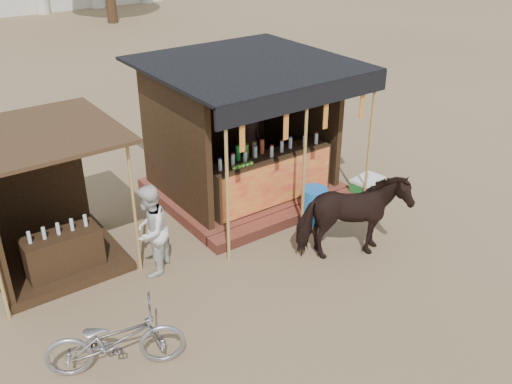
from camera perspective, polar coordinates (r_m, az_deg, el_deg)
name	(u,v)px	position (r m, az deg, el deg)	size (l,w,h in m)	color
ground	(316,293)	(9.08, 5.98, -10.00)	(120.00, 120.00, 0.00)	#846B4C
main_stall	(246,149)	(11.40, -1.01, 4.35)	(3.60, 3.61, 2.78)	brown
secondary_stall	(38,220)	(9.86, -20.99, -2.67)	(2.40, 2.40, 2.38)	#352313
cow	(352,218)	(9.59, 9.57, -2.57)	(0.82, 1.80, 1.52)	black
motorbike	(115,340)	(7.73, -13.93, -14.15)	(0.62, 1.78, 0.94)	#94939B
bystander	(150,231)	(9.23, -10.55, -3.83)	(0.76, 0.59, 1.55)	silver
blue_barrel	(314,205)	(10.79, 5.83, -1.27)	(0.49, 0.49, 0.67)	blue
red_crate	(369,185)	(12.15, 11.19, 0.73)	(0.41, 0.36, 0.28)	#AE311D
cooler	(367,188)	(11.78, 11.02, 0.37)	(0.71, 0.54, 0.46)	#1C7F2E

